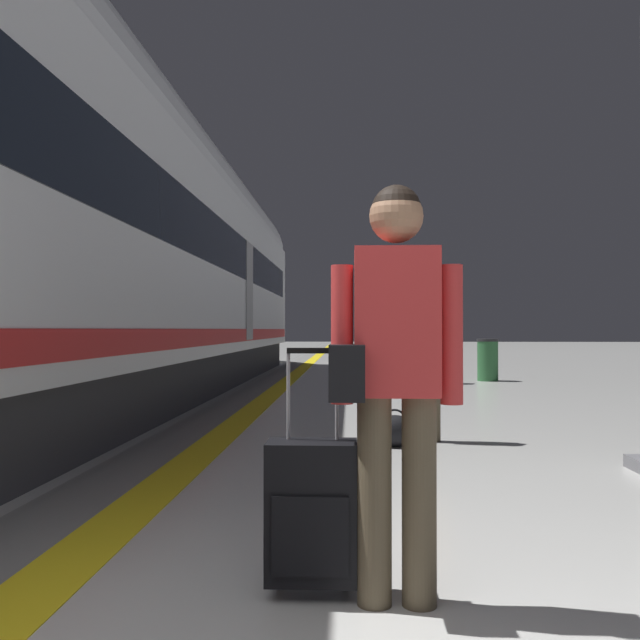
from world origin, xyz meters
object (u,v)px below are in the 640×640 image
Objects in this scene: rolling_suitcase_foreground at (312,511)px; duffel_bag_near at (395,431)px; traveller_foreground at (393,361)px; passenger_near at (425,345)px; suitcase_mid at (411,369)px; waste_bin at (488,360)px; passenger_far at (394,335)px; passenger_mid at (426,333)px; suitcase_far at (405,354)px; high_speed_train at (58,215)px.

rolling_suitcase_foreground is 3.73m from duffel_bag_near.
rolling_suitcase_foreground is at bearing -99.03° from duffel_bag_near.
duffel_bag_near is (0.25, 3.77, -0.83)m from traveller_foreground.
suitcase_mid is (0.49, 7.25, -0.66)m from passenger_near.
rolling_suitcase_foreground is 2.35× the size of duffel_bag_near.
waste_bin is at bearing 75.54° from rolling_suitcase_foreground.
traveller_foreground is at bearing -93.67° from passenger_far.
suitcase_far is at bearing 88.93° from passenger_mid.
passenger_mid reaches higher than duffel_bag_near.
suitcase_mid reaches higher than duffel_bag_near.
high_speed_train is 71.51× the size of duffel_bag_near.
rolling_suitcase_foreground is 0.99× the size of suitcase_far.
traveller_foreground is 0.72m from rolling_suitcase_foreground.
passenger_mid reaches higher than rolling_suitcase_foreground.
passenger_mid is 3.23× the size of suitcase_mid.
rolling_suitcase_foreground is 0.59× the size of passenger_mid.
suitcase_far is (1.86, 18.45, 0.00)m from rolling_suitcase_foreground.
high_speed_train reaches higher than waste_bin.
passenger_far is 0.70m from suitcase_far.
passenger_far reaches higher than waste_bin.
duffel_bag_near is 15.02m from passenger_far.
traveller_foreground is at bearing -55.43° from high_speed_train.
passenger_mid is (1.39, 11.55, 0.06)m from traveller_foreground.
suitcase_mid is at bearing 51.38° from high_speed_train.
rolling_suitcase_foreground reaches higher than duffel_bag_near.
suitcase_far is at bearing 85.31° from traveller_foreground.
passenger_near is (0.90, 4.02, 0.61)m from rolling_suitcase_foreground.
high_speed_train is 30.38× the size of rolling_suitcase_foreground.
passenger_mid is at bearing 81.44° from rolling_suitcase_foreground.
duffel_bag_near is at bearing -96.13° from suitcase_mid.
rolling_suitcase_foreground is 11.36m from suitcase_mid.
passenger_near is (0.57, 4.12, -0.02)m from traveller_foreground.
waste_bin is (1.60, -6.49, -0.49)m from passenger_far.
high_speed_train reaches higher than passenger_far.
waste_bin is at bearing 77.12° from traveller_foreground.
high_speed_train is 8.13m from passenger_mid.
passenger_near is (4.28, -1.27, -1.54)m from high_speed_train.
duffel_bag_near is (-0.32, -0.34, -0.81)m from passenger_near.
passenger_near is at bearing -93.77° from suitcase_far.
suitcase_far is 6.43m from waste_bin.
waste_bin is (2.23, 8.13, -0.50)m from passenger_near.
passenger_near is 14.48m from suitcase_far.
traveller_foreground reaches higher than passenger_far.
waste_bin is at bearing 26.91° from suitcase_mid.
passenger_far is at bearing 85.29° from rolling_suitcase_foreground.
passenger_mid reaches higher than waste_bin.
suitcase_far is at bearing 84.26° from rolling_suitcase_foreground.
passenger_far is (0.63, 14.62, -0.02)m from passenger_near.
passenger_far is at bearing 69.80° from high_speed_train.
suitcase_far reaches higher than rolling_suitcase_foreground.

